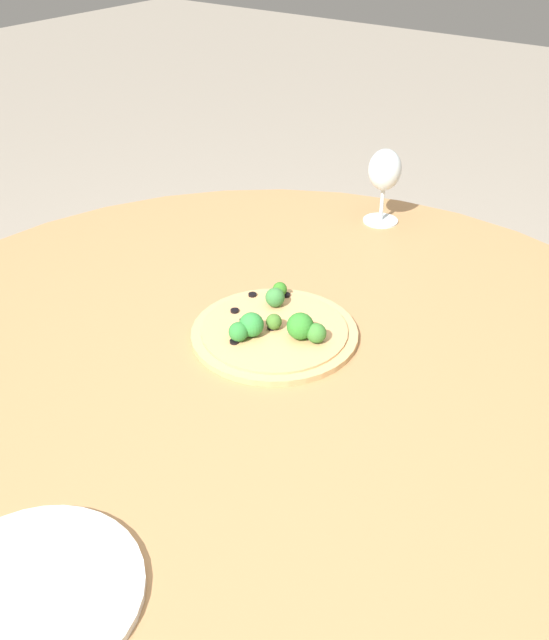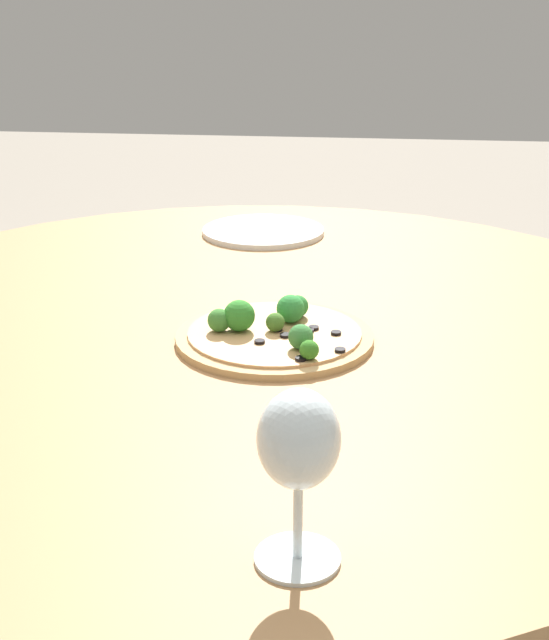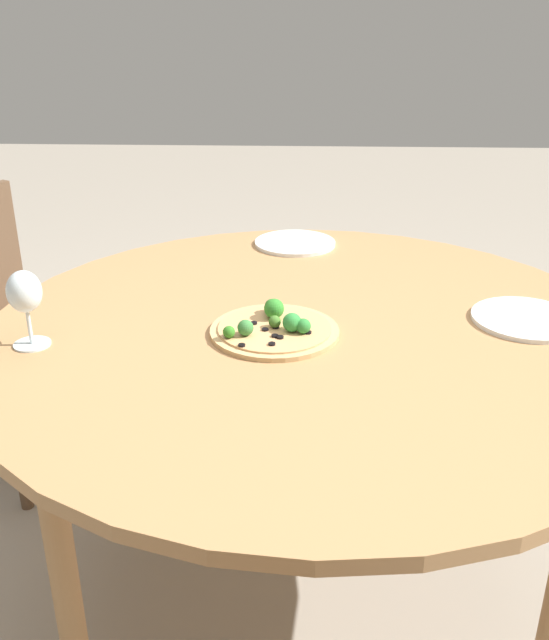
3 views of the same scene
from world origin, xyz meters
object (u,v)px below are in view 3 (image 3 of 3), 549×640
at_px(plate_near, 295,243).
at_px(plate_far, 527,319).
at_px(wine_glass, 25,295).
at_px(pizza, 275,328).

distance_m(plate_near, plate_far, 0.71).
bearing_deg(plate_far, wine_glass, 8.81).
bearing_deg(plate_near, plate_far, 134.88).
height_order(plate_near, plate_far, same).
xyz_separation_m(pizza, plate_near, (-0.03, -0.59, -0.01)).
relative_size(wine_glass, plate_far, 0.67).
distance_m(wine_glass, plate_near, 0.84).
relative_size(plate_near, plate_far, 0.97).
height_order(pizza, plate_near, pizza).
distance_m(pizza, plate_far, 0.54).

